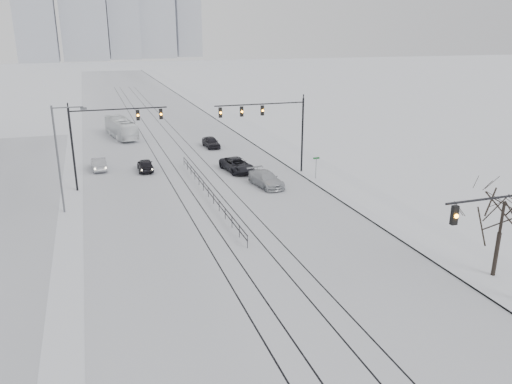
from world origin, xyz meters
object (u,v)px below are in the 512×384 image
box_truck (121,128)px  sedan_sb_outer (99,164)px  sedan_sb_inner (145,165)px  bare_tree (503,210)px  sedan_nb_front (237,165)px  sedan_nb_right (266,179)px  traffic_mast_near (511,232)px  sedan_nb_far (211,142)px

box_truck → sedan_sb_outer: bearing=67.4°
sedan_sb_inner → sedan_sb_outer: (-4.82, 2.09, 0.01)m
bare_tree → box_truck: bearing=110.2°
bare_tree → sedan_sb_outer: bare_tree is taller
sedan_nb_front → sedan_nb_right: 6.27m
sedan_sb_inner → box_truck: 19.33m
traffic_mast_near → bare_tree: size_ratio=1.15×
traffic_mast_near → sedan_sb_outer: bearing=118.4°
traffic_mast_near → sedan_nb_front: (-5.78, 31.67, -3.84)m
sedan_sb_outer → sedan_nb_right: size_ratio=0.82×
sedan_nb_front → sedan_nb_far: size_ratio=1.26×
sedan_nb_front → box_truck: box_truck is taller
sedan_nb_far → box_truck: 14.86m
sedan_nb_right → box_truck: box_truck is taller
sedan_sb_outer → sedan_nb_right: (15.44, -11.56, 0.05)m
sedan_sb_inner → sedan_nb_far: sedan_nb_far is taller
traffic_mast_near → sedan_nb_right: (-4.61, 25.51, -3.83)m
sedan_sb_inner → sedan_sb_outer: 5.25m
traffic_mast_near → sedan_nb_far: size_ratio=1.69×
sedan_nb_right → sedan_nb_far: size_ratio=1.22×
traffic_mast_near → box_truck: traffic_mast_near is taller
sedan_nb_front → sedan_nb_far: 12.31m
box_truck → sedan_nb_front: bearing=104.5°
box_truck → traffic_mast_near: bearing=96.2°
traffic_mast_near → sedan_nb_right: size_ratio=1.38×
sedan_nb_front → sedan_nb_far: sedan_nb_front is taller
bare_tree → sedan_sb_inner: (-17.64, 31.97, -3.81)m
sedan_sb_outer → sedan_nb_far: sedan_nb_far is taller
traffic_mast_near → bare_tree: (2.41, 3.00, -0.07)m
sedan_sb_inner → sedan_sb_outer: size_ratio=0.96×
sedan_sb_outer → box_truck: bearing=-105.1°
sedan_sb_outer → box_truck: 17.58m
sedan_nb_far → box_truck: (-10.71, 10.27, 0.68)m
sedan_sb_outer → sedan_nb_far: 15.94m
sedan_sb_inner → traffic_mast_near: bearing=115.2°
sedan_sb_inner → box_truck: box_truck is taller
sedan_sb_outer → sedan_nb_right: sedan_nb_right is taller
sedan_sb_outer → sedan_nb_far: size_ratio=1.01×
sedan_nb_front → box_truck: (-10.62, 22.59, 0.66)m
bare_tree → box_truck: size_ratio=0.61×
sedan_sb_inner → sedan_nb_right: 14.23m
traffic_mast_near → box_truck: (-16.40, 54.26, -3.17)m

